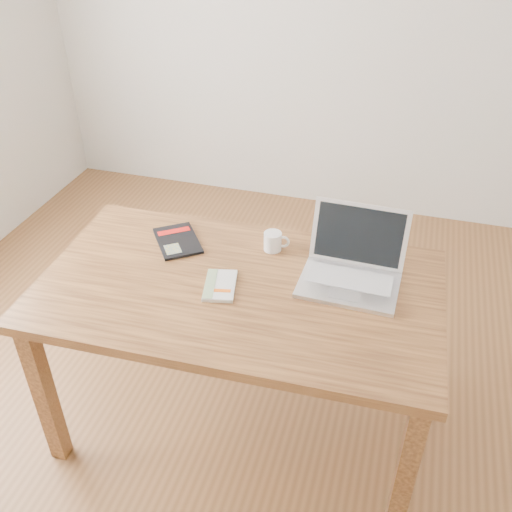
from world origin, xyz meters
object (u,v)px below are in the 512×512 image
(laptop, at_px, (352,267))
(coffee_mug, at_px, (273,241))
(white_guidebook, at_px, (220,286))
(desk, at_px, (239,304))
(black_guidebook, at_px, (178,241))

(laptop, height_order, coffee_mug, laptop)
(laptop, relative_size, coffee_mug, 3.54)
(white_guidebook, distance_m, coffee_mug, 0.32)
(laptop, bearing_deg, desk, -156.19)
(desk, height_order, laptop, laptop)
(laptop, bearing_deg, coffee_mug, 164.40)
(white_guidebook, xyz_separation_m, coffee_mug, (0.12, 0.29, 0.03))
(coffee_mug, bearing_deg, laptop, -28.33)
(black_guidebook, bearing_deg, laptop, -39.85)
(desk, bearing_deg, black_guidebook, 146.32)
(white_guidebook, height_order, black_guidebook, white_guidebook)
(black_guidebook, bearing_deg, desk, -68.17)
(black_guidebook, xyz_separation_m, laptop, (0.72, -0.05, 0.05))
(desk, bearing_deg, white_guidebook, -154.41)
(white_guidebook, distance_m, laptop, 0.49)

